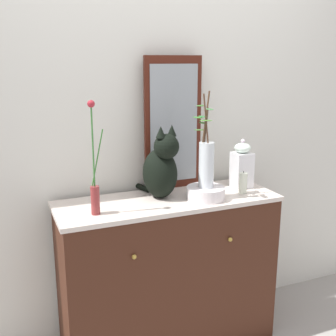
# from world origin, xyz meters

# --- Properties ---
(wall_back) EXTENTS (4.40, 0.08, 2.60)m
(wall_back) POSITION_xyz_m (0.00, 0.29, 1.30)
(wall_back) COLOR silver
(wall_back) RESTS_ON ground_plane
(sideboard) EXTENTS (1.26, 0.46, 0.92)m
(sideboard) POSITION_xyz_m (0.00, -0.00, 0.46)
(sideboard) COLOR #3F1F13
(sideboard) RESTS_ON ground_plane
(mirror_leaning) EXTENTS (0.35, 0.03, 0.79)m
(mirror_leaning) POSITION_xyz_m (0.11, 0.20, 1.31)
(mirror_leaning) COLOR #44190F
(mirror_leaning) RESTS_ON sideboard
(cat_sitting) EXTENTS (0.24, 0.37, 0.42)m
(cat_sitting) POSITION_xyz_m (-0.03, 0.03, 1.09)
(cat_sitting) COLOR black
(cat_sitting) RESTS_ON sideboard
(vase_slim_green) EXTENTS (0.08, 0.05, 0.58)m
(vase_slim_green) POSITION_xyz_m (-0.43, -0.08, 1.07)
(vase_slim_green) COLOR maroon
(vase_slim_green) RESTS_ON sideboard
(bowl_porcelain) EXTENTS (0.22, 0.22, 0.07)m
(bowl_porcelain) POSITION_xyz_m (0.20, -0.08, 0.95)
(bowl_porcelain) COLOR silver
(bowl_porcelain) RESTS_ON sideboard
(vase_glass_clear) EXTENTS (0.10, 0.16, 0.53)m
(vase_glass_clear) POSITION_xyz_m (0.20, -0.08, 1.13)
(vase_glass_clear) COLOR silver
(vase_glass_clear) RESTS_ON bowl_porcelain
(jar_lidded_porcelain) EXTENTS (0.11, 0.11, 0.30)m
(jar_lidded_porcelain) POSITION_xyz_m (0.51, 0.04, 1.05)
(jar_lidded_porcelain) COLOR white
(jar_lidded_porcelain) RESTS_ON sideboard
(candle_pillar) EXTENTS (0.05, 0.05, 0.14)m
(candle_pillar) POSITION_xyz_m (0.45, -0.07, 0.98)
(candle_pillar) COLOR silver
(candle_pillar) RESTS_ON sideboard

